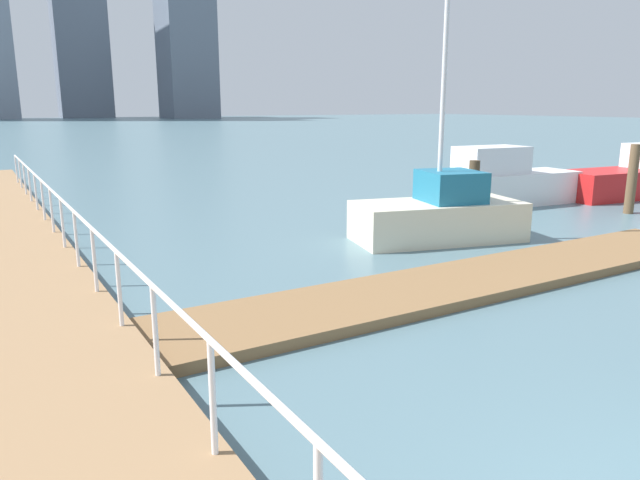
% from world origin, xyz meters
% --- Properties ---
extents(ground_plane, '(300.00, 300.00, 0.00)m').
position_xyz_m(ground_plane, '(0.00, 20.00, 0.00)').
color(ground_plane, slate).
extents(floating_dock, '(13.68, 2.00, 0.18)m').
position_xyz_m(floating_dock, '(3.34, 6.73, 0.09)').
color(floating_dock, olive).
rests_on(floating_dock, ground_plane).
extents(boardwalk_railing, '(0.06, 30.12, 1.08)m').
position_xyz_m(boardwalk_railing, '(-3.15, 9.53, 1.25)').
color(boardwalk_railing, white).
rests_on(boardwalk_railing, boardwalk).
extents(dock_piling_3, '(0.30, 0.30, 2.17)m').
position_xyz_m(dock_piling_3, '(13.08, 9.74, 1.08)').
color(dock_piling_3, brown).
rests_on(dock_piling_3, ground_plane).
extents(dock_piling_4, '(0.31, 0.31, 1.74)m').
position_xyz_m(dock_piling_4, '(8.23, 11.69, 0.87)').
color(dock_piling_4, '#473826').
rests_on(dock_piling_4, ground_plane).
extents(moored_boat_2, '(5.80, 2.19, 2.00)m').
position_xyz_m(moored_boat_2, '(10.75, 12.97, 0.76)').
color(moored_boat_2, white).
rests_on(moored_boat_2, ground_plane).
extents(moored_boat_3, '(4.53, 2.80, 9.93)m').
position_xyz_m(moored_boat_3, '(5.36, 9.96, 0.71)').
color(moored_boat_3, beige).
rests_on(moored_boat_3, ground_plane).
extents(skyline_tower_3, '(13.45, 13.48, 46.23)m').
position_xyz_m(skyline_tower_3, '(23.87, 169.38, 23.12)').
color(skyline_tower_3, slate).
rests_on(skyline_tower_3, ground_plane).
extents(skyline_tower_4, '(11.94, 13.30, 32.01)m').
position_xyz_m(skyline_tower_4, '(44.70, 146.59, 16.01)').
color(skyline_tower_4, slate).
rests_on(skyline_tower_4, ground_plane).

